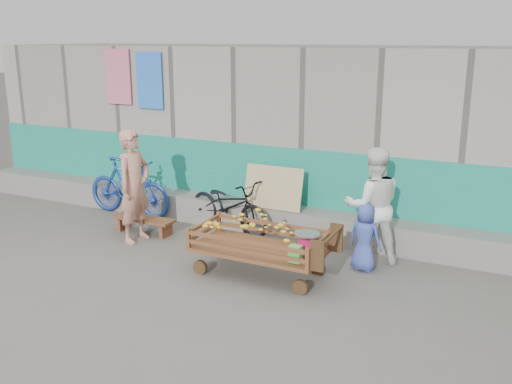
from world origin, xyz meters
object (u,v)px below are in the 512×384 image
at_px(woman, 373,206).
at_px(bicycle_blue, 129,187).
at_px(vendor_man, 134,186).
at_px(bicycle_dark, 229,205).
at_px(child, 365,237).
at_px(bench, 144,222).
at_px(banana_cart, 257,236).

height_order(woman, bicycle_blue, woman).
distance_m(vendor_man, bicycle_dark, 1.58).
height_order(vendor_man, bicycle_blue, vendor_man).
bearing_deg(child, bicycle_blue, 3.76).
bearing_deg(bench, woman, 6.61).
distance_m(bench, bicycle_blue, 1.15).
height_order(banana_cart, child, child).
height_order(bench, child, child).
relative_size(bench, vendor_man, 0.60).
bearing_deg(woman, banana_cart, 15.36).
relative_size(bench, bicycle_blue, 0.61).
relative_size(vendor_man, bicycle_blue, 1.02).
height_order(banana_cart, vendor_man, vendor_man).
bearing_deg(bench, vendor_man, -72.95).
bearing_deg(woman, bench, -20.11).
bearing_deg(child, bench, 12.81).
relative_size(bench, bicycle_dark, 0.62).
bearing_deg(bicycle_dark, bicycle_blue, 105.71).
bearing_deg(bicycle_dark, woman, -79.98).
height_order(banana_cart, woman, woman).
xyz_separation_m(woman, bicycle_blue, (-4.55, 0.27, -0.32)).
xyz_separation_m(bench, child, (3.70, 0.08, 0.28)).
bearing_deg(bicycle_dark, child, -87.70).
bearing_deg(woman, child, 63.27).
relative_size(woman, bicycle_blue, 0.96).
height_order(vendor_man, bicycle_dark, vendor_man).
distance_m(banana_cart, vendor_man, 2.38).
xyz_separation_m(bench, woman, (3.70, 0.43, 0.65)).
bearing_deg(woman, vendor_man, -14.77).
xyz_separation_m(bicycle_dark, bicycle_blue, (-2.08, 0.01, 0.07)).
height_order(child, bicycle_blue, bicycle_blue).
distance_m(bench, bicycle_dark, 1.43).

